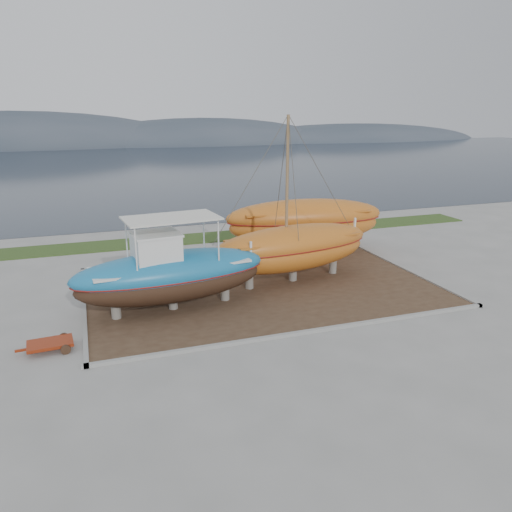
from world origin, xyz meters
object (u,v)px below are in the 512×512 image
object	(u,v)px
blue_caique	(171,264)
orange_sailboat	(294,201)
orange_bare_hull	(305,227)
red_trailer	(50,346)
white_dinghy	(133,284)

from	to	relation	value
blue_caique	orange_sailboat	distance (m)	7.64
orange_bare_hull	blue_caique	bearing A→B (deg)	-139.22
blue_caique	red_trailer	size ratio (longest dim) A/B	3.59
orange_sailboat	orange_bare_hull	world-z (taller)	orange_sailboat
blue_caique	orange_sailboat	bearing A→B (deg)	8.98
white_dinghy	red_trailer	bearing A→B (deg)	-145.72
blue_caique	red_trailer	distance (m)	6.34
white_dinghy	orange_bare_hull	bearing A→B (deg)	2.90
white_dinghy	orange_bare_hull	world-z (taller)	orange_bare_hull
orange_sailboat	red_trailer	distance (m)	13.92
orange_sailboat	orange_bare_hull	xyz separation A→B (m)	(2.98, 5.03, -2.73)
white_dinghy	orange_bare_hull	xyz separation A→B (m)	(11.68, 4.62, 1.10)
blue_caique	red_trailer	world-z (taller)	blue_caique
white_dinghy	red_trailer	size ratio (longest dim) A/B	1.63
blue_caique	white_dinghy	size ratio (longest dim) A/B	2.21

